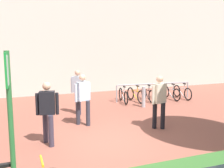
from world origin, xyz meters
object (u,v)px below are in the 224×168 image
at_px(parking_sign_post, 10,112).
at_px(bollard_steel, 144,97).
at_px(person_shirt_white, 78,89).
at_px(person_casual_tan, 159,99).
at_px(person_suited_dark, 47,109).
at_px(person_shirt_blue, 83,96).
at_px(bike_rack_cluster, 154,93).

height_order(parking_sign_post, bollard_steel, parking_sign_post).
distance_m(person_shirt_white, person_casual_tan, 3.32).
distance_m(person_suited_dark, person_casual_tan, 3.50).
bearing_deg(person_shirt_blue, person_shirt_white, 82.63).
height_order(parking_sign_post, bike_rack_cluster, parking_sign_post).
relative_size(bike_rack_cluster, person_shirt_white, 2.18).
relative_size(person_shirt_white, person_suited_dark, 1.00).
distance_m(parking_sign_post, person_casual_tan, 5.35).
bearing_deg(person_casual_tan, bike_rack_cluster, 62.41).
height_order(parking_sign_post, person_shirt_blue, parking_sign_post).
distance_m(parking_sign_post, person_shirt_blue, 4.80).
relative_size(bike_rack_cluster, person_shirt_blue, 2.18).
bearing_deg(bike_rack_cluster, person_suited_dark, -144.59).
height_order(parking_sign_post, person_shirt_white, parking_sign_post).
bearing_deg(bollard_steel, person_suited_dark, -147.03).
bearing_deg(person_shirt_blue, person_suited_dark, -134.66).
distance_m(person_suited_dark, person_shirt_blue, 1.87).
relative_size(parking_sign_post, person_suited_dark, 1.53).
distance_m(person_shirt_white, person_suited_dark, 3.15).
bearing_deg(bike_rack_cluster, parking_sign_post, -133.28).
height_order(bike_rack_cluster, bollard_steel, bollard_steel).
xyz_separation_m(parking_sign_post, bike_rack_cluster, (6.36, 6.76, -1.36)).
bearing_deg(person_shirt_white, person_shirt_blue, -97.37).
xyz_separation_m(bike_rack_cluster, person_suited_dark, (-5.47, -3.89, 0.64)).
relative_size(person_shirt_white, person_casual_tan, 1.00).
bearing_deg(person_casual_tan, bollard_steel, 72.04).
distance_m(bollard_steel, person_suited_dark, 5.25).
bearing_deg(parking_sign_post, person_shirt_blue, 62.25).
height_order(bollard_steel, person_shirt_white, person_shirt_white).
bearing_deg(bollard_steel, parking_sign_post, -132.72).
relative_size(bollard_steel, person_shirt_white, 0.52).
distance_m(bike_rack_cluster, person_shirt_white, 4.17).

